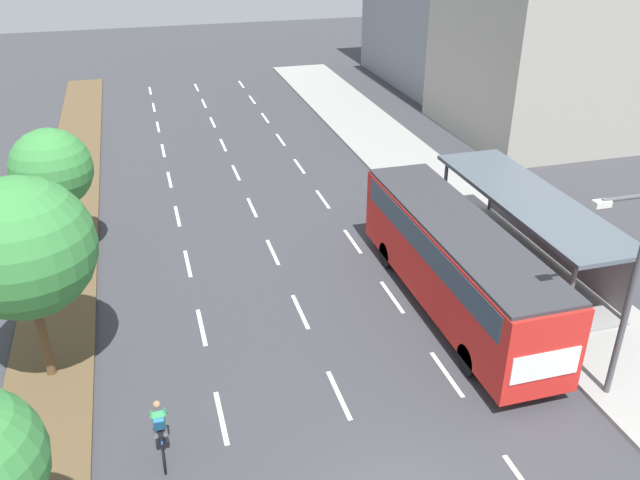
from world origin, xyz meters
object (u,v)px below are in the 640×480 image
at_px(median_tree_third, 51,169).
at_px(cyclist, 161,431).
at_px(streetlight, 628,284).
at_px(bus, 455,257).
at_px(median_tree_second, 23,248).
at_px(bus_shelter, 532,223).

bearing_deg(median_tree_third, cyclist, -76.25).
bearing_deg(streetlight, median_tree_third, 139.32).
distance_m(bus, median_tree_second, 13.70).
bearing_deg(bus, median_tree_third, 149.75).
distance_m(cyclist, median_tree_third, 12.87).
xyz_separation_m(bus_shelter, streetlight, (-2.11, -7.56, 2.02)).
distance_m(bus, cyclist, 11.36).
xyz_separation_m(bus_shelter, bus, (-4.28, -2.00, 0.20)).
distance_m(bus, streetlight, 6.24).
bearing_deg(median_tree_second, cyclist, -54.01).
height_order(bus_shelter, median_tree_second, median_tree_second).
distance_m(bus_shelter, median_tree_second, 18.08).
distance_m(bus_shelter, cyclist, 16.04).
relative_size(cyclist, median_tree_third, 0.35).
relative_size(bus_shelter, median_tree_third, 1.94).
bearing_deg(median_tree_second, streetlight, -19.17).
bearing_deg(median_tree_second, median_tree_third, 89.34).
relative_size(bus, cyclist, 6.20).
height_order(median_tree_second, streetlight, streetlight).
height_order(median_tree_third, streetlight, streetlight).
bearing_deg(bus, cyclist, -157.37).
xyz_separation_m(bus_shelter, median_tree_third, (-17.67, 5.81, 1.94)).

